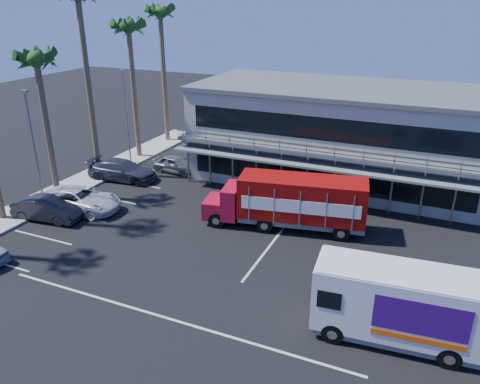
% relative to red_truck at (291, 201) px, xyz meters
% --- Properties ---
extents(ground, '(120.00, 120.00, 0.00)m').
position_rel_red_truck_xyz_m(ground, '(-2.32, -4.87, -1.85)').
color(ground, black).
rests_on(ground, ground).
extents(building, '(22.40, 12.00, 7.30)m').
position_rel_red_truck_xyz_m(building, '(0.68, 10.06, 1.81)').
color(building, gray).
rests_on(building, ground).
extents(curb_strip, '(3.00, 32.00, 0.16)m').
position_rel_red_truck_xyz_m(curb_strip, '(-17.32, 1.13, -1.77)').
color(curb_strip, '#A5A399').
rests_on(curb_strip, ground).
extents(palm_c, '(2.80, 2.80, 10.75)m').
position_rel_red_truck_xyz_m(palm_c, '(-17.22, -1.87, 7.36)').
color(palm_c, brown).
rests_on(palm_c, ground).
extents(palm_d, '(2.80, 2.80, 14.75)m').
position_rel_red_truck_xyz_m(palm_d, '(-17.52, 3.13, 10.95)').
color(palm_d, brown).
rests_on(palm_d, ground).
extents(palm_e, '(2.80, 2.80, 12.25)m').
position_rel_red_truck_xyz_m(palm_e, '(-17.02, 8.13, 8.72)').
color(palm_e, brown).
rests_on(palm_e, ground).
extents(palm_f, '(2.80, 2.80, 13.25)m').
position_rel_red_truck_xyz_m(palm_f, '(-17.42, 13.63, 9.62)').
color(palm_f, brown).
rests_on(palm_f, ground).
extents(light_pole_near, '(0.50, 0.25, 8.09)m').
position_rel_red_truck_xyz_m(light_pole_near, '(-16.52, -3.87, 2.65)').
color(light_pole_near, gray).
rests_on(light_pole_near, ground).
extents(light_pole_far, '(0.50, 0.25, 8.09)m').
position_rel_red_truck_xyz_m(light_pole_far, '(-16.52, 6.13, 2.65)').
color(light_pole_far, gray).
rests_on(light_pole_far, ground).
extents(red_truck, '(10.25, 4.09, 3.37)m').
position_rel_red_truck_xyz_m(red_truck, '(0.00, 0.00, 0.00)').
color(red_truck, '#B00E29').
rests_on(red_truck, ground).
extents(white_van, '(7.06, 2.94, 3.36)m').
position_rel_red_truck_xyz_m(white_van, '(7.30, -8.21, -0.07)').
color(white_van, silver).
rests_on(white_van, ground).
extents(parked_car_b, '(4.77, 2.16, 1.52)m').
position_rel_red_truck_xyz_m(parked_car_b, '(-14.82, -5.21, -1.09)').
color(parked_car_b, black).
rests_on(parked_car_b, ground).
extents(parked_car_c, '(5.84, 3.04, 1.57)m').
position_rel_red_truck_xyz_m(parked_car_c, '(-13.86, -3.18, -1.06)').
color(parked_car_c, silver).
rests_on(parked_car_c, ground).
extents(parked_car_d, '(5.77, 2.86, 1.61)m').
position_rel_red_truck_xyz_m(parked_car_d, '(-14.82, 2.73, -1.04)').
color(parked_car_d, '#2D303D').
rests_on(parked_car_d, ground).
extents(parked_car_e, '(4.25, 2.05, 1.40)m').
position_rel_red_truck_xyz_m(parked_car_e, '(-11.82, 5.93, -1.15)').
color(parked_car_e, slate).
rests_on(parked_car_e, ground).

